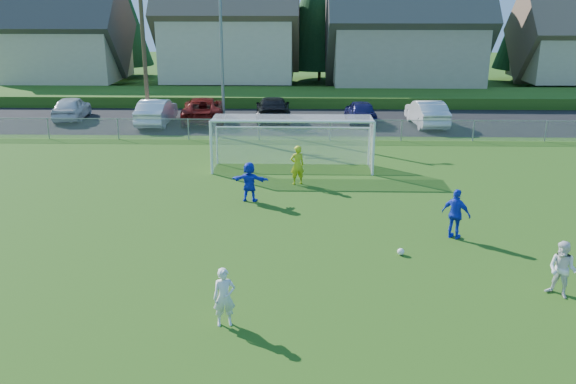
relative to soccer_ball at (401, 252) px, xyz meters
name	(u,v)px	position (x,y,z in m)	size (l,w,h in m)	color
ground	(279,362)	(-3.59, -5.99, -0.11)	(160.00, 160.00, 0.00)	#193D0C
asphalt_lot	(296,121)	(-3.59, 21.51, -0.10)	(60.00, 60.00, 0.00)	black
grass_embankment	(297,97)	(-3.59, 29.01, 0.29)	(70.00, 6.00, 0.80)	#1E420F
soccer_ball	(401,252)	(0.00, 0.00, 0.00)	(0.22, 0.22, 0.22)	white
player_white_a	(224,297)	(-4.97, -4.39, 0.64)	(0.55, 0.36, 1.50)	silver
player_white_b	(562,270)	(3.85, -2.65, 0.67)	(0.76, 0.59, 1.57)	silver
player_blue_a	(456,214)	(2.00, 1.47, 0.74)	(1.00, 0.42, 1.70)	#152FCB
player_blue_b	(249,182)	(-5.19, 5.20, 0.68)	(1.47, 0.47, 1.59)	#152FCB
goalkeeper	(297,165)	(-3.33, 7.51, 0.74)	(0.62, 0.41, 1.71)	#C0C817
car_a	(72,108)	(-18.36, 21.78, 0.65)	(1.80, 4.47, 1.52)	silver
car_b	(156,112)	(-12.37, 20.23, 0.70)	(1.72, 4.92, 1.62)	silver
car_c	(203,109)	(-9.56, 21.27, 0.68)	(2.61, 5.66, 1.57)	#600F0B
car_d	(273,109)	(-5.07, 21.66, 0.67)	(2.18, 5.36, 1.56)	black
car_e	(360,111)	(0.57, 21.27, 0.61)	(1.71, 4.24, 1.44)	#131443
car_f	(427,113)	(4.62, 20.27, 0.69)	(1.70, 4.88, 1.61)	silver
soccer_goal	(292,134)	(-3.59, 10.06, 1.52)	(7.42, 1.90, 2.50)	white
chainlink_fence	(294,129)	(-3.59, 16.01, 0.52)	(52.06, 0.06, 1.20)	gray
streetlight	(222,47)	(-8.03, 20.01, 4.73)	(1.38, 0.18, 9.00)	slate
utility_pole	(143,40)	(-13.09, 21.01, 5.04)	(1.60, 0.26, 10.00)	#473321
houses_row	(322,2)	(-1.61, 36.47, 7.22)	(53.90, 11.45, 13.27)	tan
tree_row	(310,6)	(-2.54, 42.74, 6.80)	(65.98, 12.36, 13.80)	#382616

